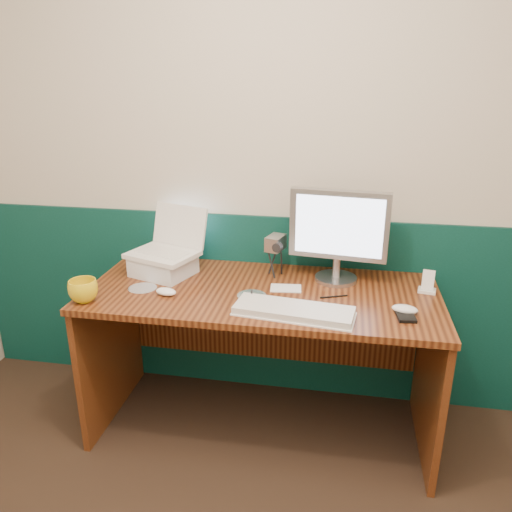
% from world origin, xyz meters
% --- Properties ---
extents(back_wall, '(3.50, 0.04, 2.50)m').
position_xyz_m(back_wall, '(0.00, 1.75, 1.25)').
color(back_wall, beige).
rests_on(back_wall, ground).
extents(wainscot, '(3.48, 0.02, 1.00)m').
position_xyz_m(wainscot, '(0.00, 1.74, 0.50)').
color(wainscot, '#073029').
rests_on(wainscot, ground).
extents(desk, '(1.60, 0.70, 0.75)m').
position_xyz_m(desk, '(-0.05, 1.38, 0.38)').
color(desk, '#3A180A').
rests_on(desk, ground).
extents(laptop_riser, '(0.33, 0.30, 0.09)m').
position_xyz_m(laptop_riser, '(-0.55, 1.49, 0.80)').
color(laptop_riser, silver).
rests_on(laptop_riser, desk).
extents(laptop, '(0.37, 0.33, 0.26)m').
position_xyz_m(laptop, '(-0.55, 1.49, 0.97)').
color(laptop, white).
rests_on(laptop, laptop_riser).
extents(monitor, '(0.47, 0.18, 0.45)m').
position_xyz_m(monitor, '(0.28, 1.56, 0.98)').
color(monitor, '#A6A6AB').
rests_on(monitor, desk).
extents(keyboard, '(0.50, 0.22, 0.03)m').
position_xyz_m(keyboard, '(0.12, 1.16, 0.76)').
color(keyboard, silver).
rests_on(keyboard, desk).
extents(mouse_right, '(0.12, 0.08, 0.04)m').
position_xyz_m(mouse_right, '(0.57, 1.25, 0.77)').
color(mouse_right, silver).
rests_on(mouse_right, desk).
extents(mouse_left, '(0.11, 0.08, 0.03)m').
position_xyz_m(mouse_left, '(-0.46, 1.25, 0.77)').
color(mouse_left, white).
rests_on(mouse_left, desk).
extents(mug, '(0.17, 0.17, 0.10)m').
position_xyz_m(mug, '(-0.79, 1.13, 0.80)').
color(mug, gold).
rests_on(mug, desk).
extents(camcorder, '(0.12, 0.15, 0.20)m').
position_xyz_m(camcorder, '(-0.01, 1.57, 0.85)').
color(camcorder, '#A5A4A9').
rests_on(camcorder, desk).
extents(cd_spindle, '(0.13, 0.13, 0.03)m').
position_xyz_m(cd_spindle, '(-0.07, 1.26, 0.76)').
color(cd_spindle, silver).
rests_on(cd_spindle, desk).
extents(cd_loose_a, '(0.13, 0.13, 0.00)m').
position_xyz_m(cd_loose_a, '(-0.59, 1.31, 0.75)').
color(cd_loose_a, silver).
rests_on(cd_loose_a, desk).
extents(pen, '(0.12, 0.05, 0.01)m').
position_xyz_m(pen, '(0.28, 1.36, 0.75)').
color(pen, black).
rests_on(pen, desk).
extents(papers, '(0.15, 0.11, 0.00)m').
position_xyz_m(papers, '(0.06, 1.42, 0.75)').
color(papers, white).
rests_on(papers, desk).
extents(dock, '(0.09, 0.07, 0.01)m').
position_xyz_m(dock, '(0.69, 1.49, 0.76)').
color(dock, white).
rests_on(dock, desk).
extents(music_player, '(0.06, 0.04, 0.09)m').
position_xyz_m(music_player, '(0.69, 1.49, 0.81)').
color(music_player, white).
rests_on(music_player, dock).
extents(pda, '(0.08, 0.13, 0.01)m').
position_xyz_m(pda, '(0.57, 1.22, 0.76)').
color(pda, black).
rests_on(pda, desk).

